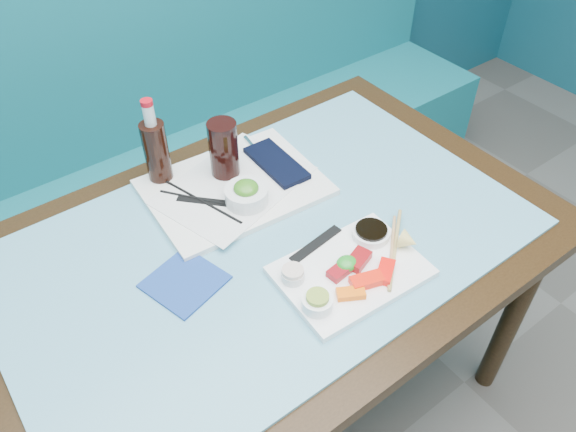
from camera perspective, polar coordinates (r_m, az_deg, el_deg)
booth_bench at (r=2.16m, az=-14.95°, el=3.45°), size 3.00×0.56×1.17m
dining_table at (r=1.40m, az=-2.12°, el=-4.97°), size 1.40×0.90×0.75m
glass_top at (r=1.33m, az=-2.22°, el=-2.48°), size 1.22×0.76×0.01m
sashimi_plate at (r=1.26m, az=6.39°, el=-5.63°), size 0.33×0.24×0.02m
salmon_left at (r=1.20m, az=6.40°, el=-7.82°), size 0.07×0.06×0.01m
salmon_mid at (r=1.22m, az=8.01°, el=-6.51°), size 0.08×0.06×0.02m
salmon_right at (r=1.25m, az=9.86°, el=-5.58°), size 0.07×0.07×0.02m
tuna_left at (r=1.23m, az=5.25°, el=-5.62°), size 0.06×0.04×0.02m
tuna_right at (r=1.26m, az=7.16°, el=-4.42°), size 0.07×0.06×0.02m
seaweed_garnish at (r=1.24m, az=5.99°, el=-4.81°), size 0.05×0.05×0.03m
ramekin_wasabi at (r=1.17m, az=2.99°, el=-8.77°), size 0.08×0.08×0.03m
wasabi_fill at (r=1.15m, az=3.02°, el=-8.21°), size 0.06×0.06×0.01m
ramekin_ginger at (r=1.22m, az=0.48°, el=-6.08°), size 0.06×0.06×0.02m
ginger_fill at (r=1.20m, az=0.49°, el=-5.60°), size 0.05×0.05×0.01m
soy_dish at (r=1.32m, az=8.42°, el=-1.74°), size 0.10×0.10×0.02m
soy_fill at (r=1.31m, az=8.47°, el=-1.36°), size 0.09×0.09×0.01m
lemon_wedge at (r=1.30m, az=12.17°, el=-2.53°), size 0.06×0.05×0.05m
chopstick_sleeve at (r=1.29m, az=2.85°, el=-2.84°), size 0.15×0.04×0.00m
wooden_chopstick_a at (r=1.30m, az=10.51°, el=-3.42°), size 0.17×0.16×0.01m
wooden_chopstick_b at (r=1.30m, az=10.82°, el=-3.21°), size 0.20×0.17×0.01m
serving_tray at (r=1.46m, az=-5.48°, el=2.92°), size 0.46×0.36×0.02m
paper_placemat at (r=1.45m, az=-5.51°, el=3.19°), size 0.43×0.36×0.00m
seaweed_bowl at (r=1.39m, az=-4.23°, el=2.08°), size 0.12×0.12×0.04m
seaweed_salad at (r=1.37m, az=-4.28°, el=2.87°), size 0.08×0.08×0.03m
cola_glass at (r=1.45m, az=-6.56°, el=6.78°), size 0.09×0.09×0.16m
navy_pouch at (r=1.51m, az=-1.19°, el=5.39°), size 0.09×0.20×0.02m
fork at (r=1.57m, az=-3.63°, el=7.13°), size 0.02×0.09×0.01m
black_chopstick_a at (r=1.41m, az=-8.66°, el=1.47°), size 0.08×0.25×0.01m
black_chopstick_b at (r=1.41m, az=-8.39°, el=1.60°), size 0.15×0.20×0.01m
tray_sleeve at (r=1.41m, az=-8.52°, el=1.49°), size 0.11×0.12×0.00m
cola_bottle_body at (r=1.47m, az=-13.18°, el=6.14°), size 0.08×0.08×0.18m
cola_bottle_neck at (r=1.40m, az=-13.94°, el=9.95°), size 0.03×0.03×0.06m
cola_bottle_cap at (r=1.38m, az=-14.18°, el=11.11°), size 0.03×0.03×0.01m
blue_napkin at (r=1.26m, az=-10.45°, el=-6.57°), size 0.18×0.18×0.01m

